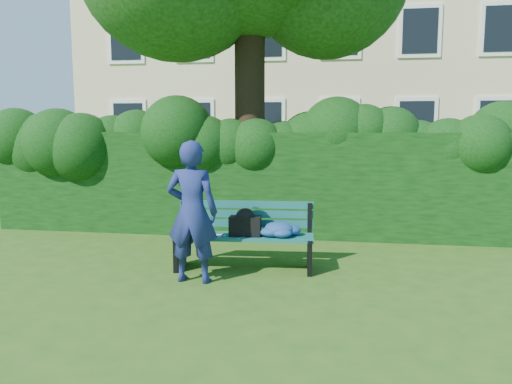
# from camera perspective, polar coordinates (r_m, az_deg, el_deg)

# --- Properties ---
(ground) EXTENTS (80.00, 80.00, 0.00)m
(ground) POSITION_cam_1_polar(r_m,az_deg,el_deg) (6.90, -0.81, -8.50)
(ground) COLOR #2D5416
(ground) RESTS_ON ground
(apartment_building) EXTENTS (16.00, 8.08, 12.00)m
(apartment_building) POSITION_cam_1_polar(r_m,az_deg,el_deg) (20.95, 6.22, 18.83)
(apartment_building) COLOR beige
(apartment_building) RESTS_ON ground
(hedge) EXTENTS (10.00, 1.00, 1.80)m
(hedge) POSITION_cam_1_polar(r_m,az_deg,el_deg) (8.86, 1.66, 1.04)
(hedge) COLOR black
(hedge) RESTS_ON ground
(park_bench) EXTENTS (1.87, 0.68, 0.89)m
(park_bench) POSITION_cam_1_polar(r_m,az_deg,el_deg) (6.66, -0.36, -4.64)
(park_bench) COLOR #105453
(park_bench) RESTS_ON ground
(man_reading) EXTENTS (0.64, 0.43, 1.74)m
(man_reading) POSITION_cam_1_polar(r_m,az_deg,el_deg) (6.12, -7.31, -2.26)
(man_reading) COLOR navy
(man_reading) RESTS_ON ground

